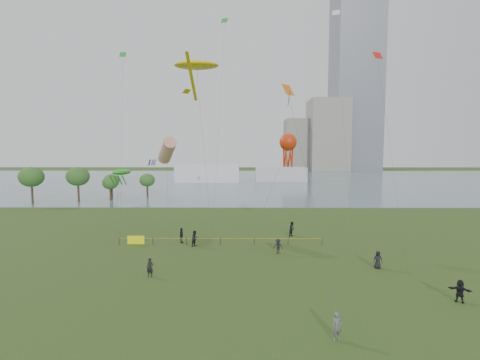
{
  "coord_description": "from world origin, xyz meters",
  "views": [
    {
      "loc": [
        0.26,
        -26.47,
        11.14
      ],
      "look_at": [
        0.0,
        10.0,
        8.0
      ],
      "focal_mm": 26.0,
      "sensor_mm": 36.0,
      "label": 1
    }
  ],
  "objects_px": {
    "fence": "(169,240)",
    "kite_stingray": "(196,66)",
    "kite_octopus": "(288,143)",
    "kite_flyer": "(337,326)"
  },
  "relations": [
    {
      "from": "fence",
      "to": "kite_stingray",
      "type": "distance_m",
      "value": 21.65
    },
    {
      "from": "kite_stingray",
      "to": "kite_octopus",
      "type": "xyz_separation_m",
      "value": [
        11.06,
        -3.61,
        -9.65
      ]
    },
    {
      "from": "kite_stingray",
      "to": "kite_octopus",
      "type": "relative_size",
      "value": 1.69
    },
    {
      "from": "kite_flyer",
      "to": "kite_stingray",
      "type": "bearing_deg",
      "value": 99.88
    },
    {
      "from": "kite_flyer",
      "to": "fence",
      "type": "bearing_deg",
      "value": 109.9
    },
    {
      "from": "fence",
      "to": "kite_flyer",
      "type": "xyz_separation_m",
      "value": [
        14.28,
        -20.62,
        0.28
      ]
    },
    {
      "from": "fence",
      "to": "kite_stingray",
      "type": "bearing_deg",
      "value": 53.26
    },
    {
      "from": "kite_octopus",
      "to": "fence",
      "type": "bearing_deg",
      "value": -168.66
    },
    {
      "from": "fence",
      "to": "kite_stingray",
      "type": "height_order",
      "value": "kite_stingray"
    },
    {
      "from": "fence",
      "to": "kite_flyer",
      "type": "distance_m",
      "value": 25.08
    }
  ]
}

